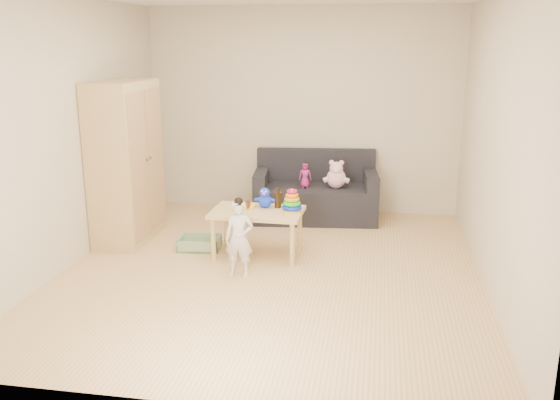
% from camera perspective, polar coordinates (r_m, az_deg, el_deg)
% --- Properties ---
extents(room, '(4.50, 4.50, 4.50)m').
position_cam_1_polar(room, '(5.48, -0.96, 5.92)').
color(room, '#DBB176').
rests_on(room, ground).
extents(wardrobe, '(0.49, 0.98, 1.76)m').
position_cam_1_polar(wardrobe, '(6.73, -14.61, 3.54)').
color(wardrobe, tan).
rests_on(wardrobe, ground).
extents(sofa, '(1.58, 0.91, 0.42)m').
position_cam_1_polar(sofa, '(7.42, 3.42, -0.25)').
color(sofa, black).
rests_on(sofa, ground).
extents(play_table, '(0.94, 0.61, 0.49)m').
position_cam_1_polar(play_table, '(6.15, -2.18, -3.18)').
color(play_table, '#E0C87B').
rests_on(play_table, ground).
extents(storage_bin, '(0.47, 0.37, 0.13)m').
position_cam_1_polar(storage_bin, '(6.46, -7.74, -4.10)').
color(storage_bin, gray).
rests_on(storage_bin, ground).
extents(toddler, '(0.28, 0.19, 0.73)m').
position_cam_1_polar(toddler, '(5.61, -3.95, -3.77)').
color(toddler, silver).
rests_on(toddler, ground).
extents(pink_bear, '(0.30, 0.27, 0.29)m').
position_cam_1_polar(pink_bear, '(7.28, 5.44, 2.30)').
color(pink_bear, '#FCBACE').
rests_on(pink_bear, sofa).
extents(doll, '(0.17, 0.13, 0.30)m').
position_cam_1_polar(doll, '(7.26, 2.43, 2.35)').
color(doll, '#B22176').
rests_on(doll, sofa).
extents(ring_stacker, '(0.20, 0.20, 0.23)m').
position_cam_1_polar(ring_stacker, '(6.01, 1.16, -0.27)').
color(ring_stacker, '#FFB90D').
rests_on(ring_stacker, play_table).
extents(brown_bottle, '(0.07, 0.07, 0.21)m').
position_cam_1_polar(brown_bottle, '(6.15, -0.20, 0.06)').
color(brown_bottle, black).
rests_on(brown_bottle, play_table).
extents(blue_plush, '(0.21, 0.18, 0.22)m').
position_cam_1_polar(blue_plush, '(6.15, -1.46, 0.26)').
color(blue_plush, '#1C3FFF').
rests_on(blue_plush, play_table).
extents(wooden_figure, '(0.06, 0.05, 0.12)m').
position_cam_1_polar(wooden_figure, '(6.10, -3.09, -0.40)').
color(wooden_figure, '#602A1D').
rests_on(wooden_figure, play_table).
extents(yellow_book, '(0.21, 0.21, 0.01)m').
position_cam_1_polar(yellow_book, '(6.21, -3.30, -0.61)').
color(yellow_book, yellow).
rests_on(yellow_book, play_table).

